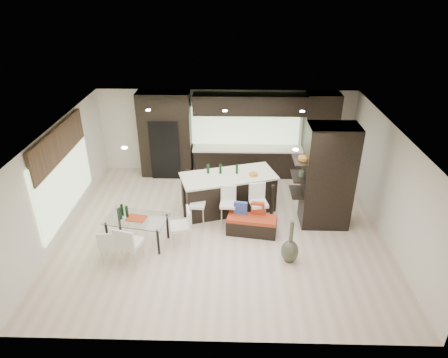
{
  "coord_description": "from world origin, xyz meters",
  "views": [
    {
      "loc": [
        0.24,
        -8.48,
        5.89
      ],
      "look_at": [
        0.0,
        0.6,
        1.15
      ],
      "focal_mm": 32.0,
      "sensor_mm": 36.0,
      "label": 1
    }
  ],
  "objects_px": {
    "stool_left": "(198,211)",
    "floor_vase": "(291,241)",
    "stool_mid": "(228,211)",
    "chair_far": "(111,246)",
    "bench": "(252,225)",
    "stool_right": "(258,211)",
    "chair_end": "(180,228)",
    "kitchen_island": "(228,192)",
    "chair_near": "(130,245)",
    "dining_table": "(138,231)"
  },
  "relations": [
    {
      "from": "stool_left",
      "to": "floor_vase",
      "type": "xyz_separation_m",
      "value": [
        2.2,
        -1.39,
        0.11
      ]
    },
    {
      "from": "bench",
      "to": "chair_end",
      "type": "relative_size",
      "value": 1.44
    },
    {
      "from": "stool_left",
      "to": "stool_right",
      "type": "relative_size",
      "value": 0.9
    },
    {
      "from": "kitchen_island",
      "to": "chair_near",
      "type": "xyz_separation_m",
      "value": [
        -2.16,
        -2.35,
        -0.07
      ]
    },
    {
      "from": "stool_left",
      "to": "stool_mid",
      "type": "distance_m",
      "value": 0.78
    },
    {
      "from": "kitchen_island",
      "to": "bench",
      "type": "xyz_separation_m",
      "value": [
        0.6,
        -1.16,
        -0.29
      ]
    },
    {
      "from": "bench",
      "to": "chair_far",
      "type": "relative_size",
      "value": 1.52
    },
    {
      "from": "stool_left",
      "to": "chair_end",
      "type": "bearing_deg",
      "value": -109.74
    },
    {
      "from": "stool_mid",
      "to": "floor_vase",
      "type": "relative_size",
      "value": 0.82
    },
    {
      "from": "bench",
      "to": "chair_far",
      "type": "xyz_separation_m",
      "value": [
        -3.21,
        -1.16,
        0.17
      ]
    },
    {
      "from": "stool_right",
      "to": "floor_vase",
      "type": "relative_size",
      "value": 0.89
    },
    {
      "from": "chair_far",
      "to": "chair_end",
      "type": "bearing_deg",
      "value": 21.46
    },
    {
      "from": "stool_left",
      "to": "dining_table",
      "type": "distance_m",
      "value": 1.59
    },
    {
      "from": "chair_near",
      "to": "chair_end",
      "type": "bearing_deg",
      "value": 51.12
    },
    {
      "from": "stool_left",
      "to": "chair_end",
      "type": "height_order",
      "value": "chair_end"
    },
    {
      "from": "kitchen_island",
      "to": "bench",
      "type": "bearing_deg",
      "value": -79.73
    },
    {
      "from": "bench",
      "to": "chair_far",
      "type": "bearing_deg",
      "value": -151.06
    },
    {
      "from": "kitchen_island",
      "to": "floor_vase",
      "type": "relative_size",
      "value": 2.36
    },
    {
      "from": "chair_near",
      "to": "chair_end",
      "type": "height_order",
      "value": "chair_near"
    },
    {
      "from": "stool_left",
      "to": "floor_vase",
      "type": "bearing_deg",
      "value": -28.1
    },
    {
      "from": "stool_right",
      "to": "kitchen_island",
      "type": "bearing_deg",
      "value": 119.84
    },
    {
      "from": "floor_vase",
      "to": "chair_near",
      "type": "height_order",
      "value": "floor_vase"
    },
    {
      "from": "bench",
      "to": "chair_far",
      "type": "height_order",
      "value": "chair_far"
    },
    {
      "from": "dining_table",
      "to": "stool_right",
      "type": "bearing_deg",
      "value": 25.27
    },
    {
      "from": "chair_far",
      "to": "bench",
      "type": "bearing_deg",
      "value": 15.92
    },
    {
      "from": "stool_mid",
      "to": "stool_right",
      "type": "xyz_separation_m",
      "value": [
        0.78,
        -0.01,
        0.03
      ]
    },
    {
      "from": "chair_far",
      "to": "stool_mid",
      "type": "bearing_deg",
      "value": 25.74
    },
    {
      "from": "kitchen_island",
      "to": "floor_vase",
      "type": "xyz_separation_m",
      "value": [
        1.43,
        -2.22,
        0.01
      ]
    },
    {
      "from": "chair_near",
      "to": "bench",
      "type": "bearing_deg",
      "value": 39.07
    },
    {
      "from": "stool_right",
      "to": "chair_end",
      "type": "distance_m",
      "value": 2.05
    },
    {
      "from": "stool_mid",
      "to": "chair_end",
      "type": "bearing_deg",
      "value": -141.68
    },
    {
      "from": "stool_right",
      "to": "chair_far",
      "type": "distance_m",
      "value": 3.69
    },
    {
      "from": "floor_vase",
      "to": "chair_end",
      "type": "bearing_deg",
      "value": 166.82
    },
    {
      "from": "floor_vase",
      "to": "dining_table",
      "type": "distance_m",
      "value": 3.64
    },
    {
      "from": "kitchen_island",
      "to": "dining_table",
      "type": "distance_m",
      "value": 2.7
    },
    {
      "from": "stool_left",
      "to": "chair_end",
      "type": "relative_size",
      "value": 0.99
    },
    {
      "from": "bench",
      "to": "dining_table",
      "type": "distance_m",
      "value": 2.8
    },
    {
      "from": "stool_mid",
      "to": "kitchen_island",
      "type": "bearing_deg",
      "value": 93.44
    },
    {
      "from": "chair_end",
      "to": "kitchen_island",
      "type": "bearing_deg",
      "value": -48.61
    },
    {
      "from": "stool_left",
      "to": "bench",
      "type": "relative_size",
      "value": 0.69
    },
    {
      "from": "bench",
      "to": "chair_end",
      "type": "bearing_deg",
      "value": -156.13
    },
    {
      "from": "kitchen_island",
      "to": "stool_mid",
      "type": "xyz_separation_m",
      "value": [
        0.0,
        -0.84,
        -0.08
      ]
    },
    {
      "from": "stool_mid",
      "to": "floor_vase",
      "type": "distance_m",
      "value": 1.99
    },
    {
      "from": "stool_left",
      "to": "chair_near",
      "type": "height_order",
      "value": "chair_near"
    },
    {
      "from": "stool_right",
      "to": "chair_far",
      "type": "relative_size",
      "value": 1.16
    },
    {
      "from": "bench",
      "to": "dining_table",
      "type": "height_order",
      "value": "dining_table"
    },
    {
      "from": "chair_far",
      "to": "chair_near",
      "type": "bearing_deg",
      "value": -7.51
    },
    {
      "from": "chair_near",
      "to": "dining_table",
      "type": "bearing_deg",
      "value": 105.73
    },
    {
      "from": "stool_left",
      "to": "stool_right",
      "type": "bearing_deg",
      "value": 3.35
    },
    {
      "from": "stool_mid",
      "to": "chair_far",
      "type": "relative_size",
      "value": 1.08
    }
  ]
}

